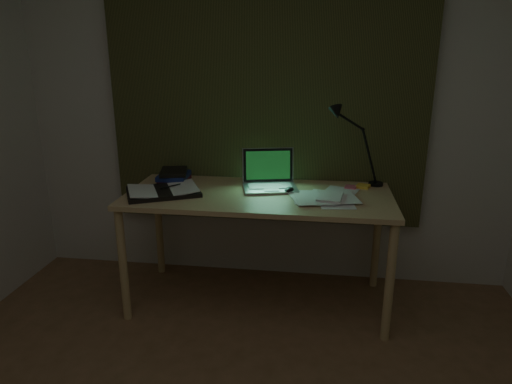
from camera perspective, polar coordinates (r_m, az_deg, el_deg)
wall_back at (r=3.25m, az=1.33°, el=10.25°), size 3.50×0.00×2.50m
curtain at (r=3.19m, az=1.27°, el=13.73°), size 2.20×0.06×2.00m
desk at (r=3.05m, az=0.31°, el=-7.14°), size 1.69×0.74×0.77m
laptop at (r=2.97m, az=1.81°, el=2.63°), size 0.43×0.46×0.25m
open_textbook at (r=2.97m, az=-11.54°, el=0.15°), size 0.54×0.48×0.04m
book_stack at (r=3.21m, az=-10.12°, el=2.07°), size 0.23×0.26×0.09m
loose_papers at (r=2.85m, az=8.24°, el=-0.57°), size 0.42×0.43×0.02m
mouse at (r=2.94m, az=4.17°, el=0.26°), size 0.07×0.10×0.03m
sticky_yellow at (r=3.12m, az=13.24°, el=0.71°), size 0.11×0.11×0.02m
sticky_pink at (r=3.09m, az=11.74°, el=0.58°), size 0.08×0.08×0.02m
desk_lamp at (r=3.14m, az=15.08°, el=5.47°), size 0.35×0.28×0.53m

